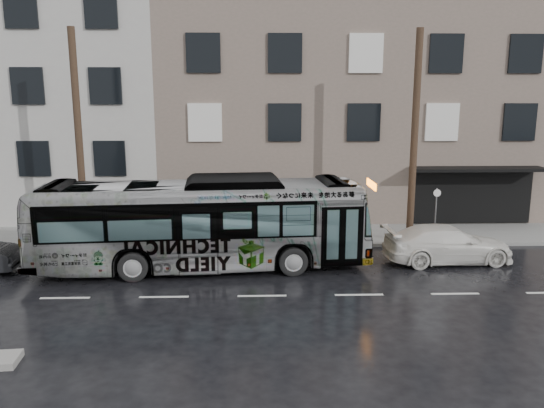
{
  "coord_description": "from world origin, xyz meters",
  "views": [
    {
      "loc": [
        -0.15,
        -18.91,
        6.41
      ],
      "look_at": [
        0.47,
        2.5,
        2.06
      ],
      "focal_mm": 35.0,
      "sensor_mm": 36.0,
      "label": 1
    }
  ],
  "objects": [
    {
      "name": "sign_post",
      "position": [
        7.6,
        3.3,
        1.35
      ],
      "size": [
        0.06,
        0.06,
        2.4
      ],
      "primitive_type": "cylinder",
      "color": "slate",
      "rests_on": "sidewalk"
    },
    {
      "name": "bus",
      "position": [
        -2.23,
        0.5,
        1.74
      ],
      "size": [
        12.67,
        3.92,
        3.47
      ],
      "primitive_type": "imported",
      "rotation": [
        0.0,
        0.0,
        1.65
      ],
      "color": "#B2B2B2",
      "rests_on": "ground"
    },
    {
      "name": "ground",
      "position": [
        0.0,
        0.0,
        0.0
      ],
      "size": [
        120.0,
        120.0,
        0.0
      ],
      "primitive_type": "plane",
      "color": "black",
      "rests_on": "ground"
    },
    {
      "name": "sidewalk",
      "position": [
        0.0,
        4.9,
        0.07
      ],
      "size": [
        90.0,
        3.6,
        0.15
      ],
      "primitive_type": "cube",
      "color": "gray",
      "rests_on": "ground"
    },
    {
      "name": "white_sedan",
      "position": [
        7.33,
        0.96,
        0.73
      ],
      "size": [
        5.15,
        2.38,
        1.46
      ],
      "primitive_type": "imported",
      "rotation": [
        0.0,
        0.0,
        1.64
      ],
      "color": "silver",
      "rests_on": "ground"
    },
    {
      "name": "utility_pole_rear",
      "position": [
        -7.5,
        3.3,
        4.65
      ],
      "size": [
        0.3,
        0.3,
        9.0
      ],
      "primitive_type": "cylinder",
      "color": "#3F2E1F",
      "rests_on": "sidewalk"
    },
    {
      "name": "building_taupe",
      "position": [
        5.0,
        12.7,
        5.5
      ],
      "size": [
        20.0,
        12.0,
        11.0
      ],
      "primitive_type": "cube",
      "color": "#7C695F",
      "rests_on": "ground"
    },
    {
      "name": "utility_pole_front",
      "position": [
        6.5,
        3.3,
        4.65
      ],
      "size": [
        0.3,
        0.3,
        9.0
      ],
      "primitive_type": "cylinder",
      "color": "#3F2E1F",
      "rests_on": "sidewalk"
    }
  ]
}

